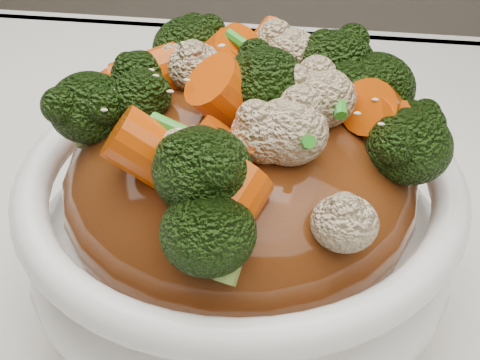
# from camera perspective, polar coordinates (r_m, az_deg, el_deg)

# --- Properties ---
(bowl) EXTENTS (0.26, 0.26, 0.09)m
(bowl) POSITION_cam_1_polar(r_m,az_deg,el_deg) (0.36, 0.00, -4.28)
(bowl) COLOR white
(bowl) RESTS_ON tablecloth
(sauce_base) EXTENTS (0.21, 0.21, 0.10)m
(sauce_base) POSITION_cam_1_polar(r_m,az_deg,el_deg) (0.34, 0.00, -0.42)
(sauce_base) COLOR #59290F
(sauce_base) RESTS_ON bowl
(carrots) EXTENTS (0.21, 0.21, 0.05)m
(carrots) POSITION_cam_1_polar(r_m,az_deg,el_deg) (0.31, 0.00, 9.24)
(carrots) COLOR #CF4A06
(carrots) RESTS_ON sauce_base
(broccoli) EXTENTS (0.21, 0.21, 0.05)m
(broccoli) POSITION_cam_1_polar(r_m,az_deg,el_deg) (0.31, 0.00, 9.06)
(broccoli) COLOR black
(broccoli) RESTS_ON sauce_base
(cauliflower) EXTENTS (0.21, 0.21, 0.04)m
(cauliflower) POSITION_cam_1_polar(r_m,az_deg,el_deg) (0.31, 0.00, 8.72)
(cauliflower) COLOR beige
(cauliflower) RESTS_ON sauce_base
(scallions) EXTENTS (0.15, 0.15, 0.02)m
(scallions) POSITION_cam_1_polar(r_m,az_deg,el_deg) (0.31, -0.00, 9.41)
(scallions) COLOR #2C9322
(scallions) RESTS_ON sauce_base
(sesame_seeds) EXTENTS (0.18, 0.18, 0.01)m
(sesame_seeds) POSITION_cam_1_polar(r_m,az_deg,el_deg) (0.31, 0.00, 9.41)
(sesame_seeds) COLOR beige
(sesame_seeds) RESTS_ON sauce_base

